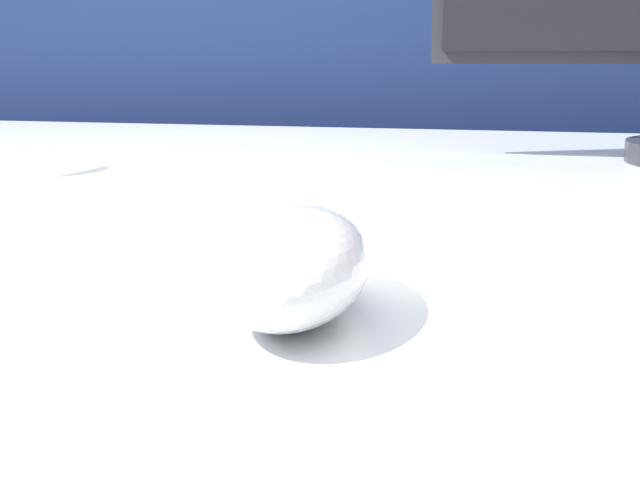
{
  "coord_description": "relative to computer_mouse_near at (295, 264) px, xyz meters",
  "views": [
    {
      "loc": [
        0.12,
        -0.63,
        0.8
      ],
      "look_at": [
        0.03,
        -0.29,
        0.73
      ],
      "focal_mm": 50.0,
      "sensor_mm": 36.0,
      "label": 1
    }
  ],
  "objects": [
    {
      "name": "keyboard",
      "position": [
        -0.0,
        0.18,
        -0.01
      ],
      "size": [
        0.45,
        0.16,
        0.02
      ],
      "rotation": [
        0.0,
        0.0,
        -0.06
      ],
      "color": "silver",
      "rests_on": "desk"
    },
    {
      "name": "computer_mouse_near",
      "position": [
        0.0,
        0.0,
        0.0
      ],
      "size": [
        0.07,
        0.13,
        0.04
      ],
      "rotation": [
        0.0,
        0.0,
        0.13
      ],
      "color": "white",
      "rests_on": "desk"
    },
    {
      "name": "partition_panel",
      "position": [
        -0.03,
        1.06,
        -0.08
      ],
      "size": [
        5.0,
        0.03,
        1.29
      ],
      "color": "navy",
      "rests_on": "ground_plane"
    }
  ]
}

